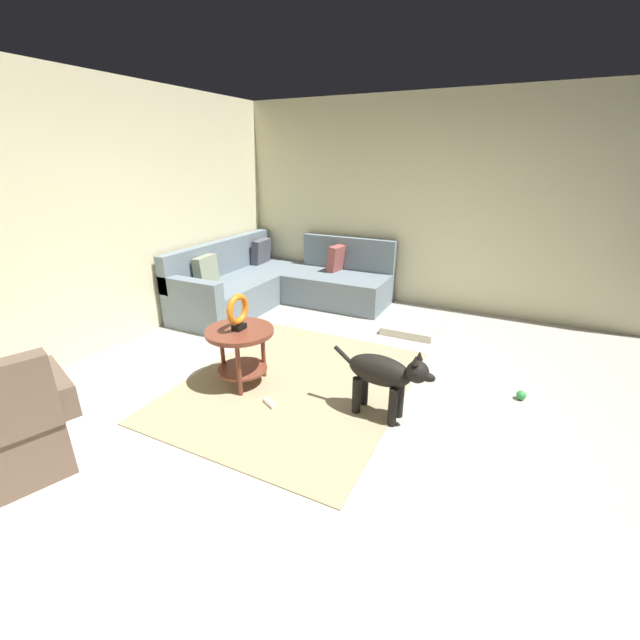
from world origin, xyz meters
The scene contains 12 objects.
ground_plane centered at (0.00, 0.00, -0.05)m, with size 6.00×6.00×0.10m, color #B7B2A8.
wall_back centered at (0.00, 2.94, 1.35)m, with size 6.00×0.12×2.70m, color beige.
wall_right centered at (2.94, 0.00, 1.35)m, with size 0.12×6.00×2.70m, color beige.
area_rug centered at (0.15, 0.70, 0.01)m, with size 2.30×1.90×0.01m, color tan.
sectional_couch centered at (1.99, 2.01, 0.29)m, with size 2.20×2.25×0.88m.
armchair centered at (-1.67, 1.77, 0.32)m, with size 0.96×0.84×0.88m.
side_table centered at (-0.04, 1.15, 0.42)m, with size 0.60×0.60×0.54m.
torus_sculpture centered at (-0.04, 1.15, 0.71)m, with size 0.28×0.08×0.33m.
dog_bed_mat centered at (1.98, 0.08, 0.04)m, with size 0.80×0.60×0.09m, color beige.
dog centered at (0.03, -0.16, 0.38)m, with size 0.27×0.85×0.63m.
dog_toy_ball centered at (0.80, -1.16, 0.04)m, with size 0.08×0.08×0.08m, color green.
dog_toy_rope centered at (-0.25, 0.73, 0.03)m, with size 0.05×0.05×0.15m, color silver.
Camera 1 is at (-2.70, -0.96, 1.95)m, focal length 23.09 mm.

